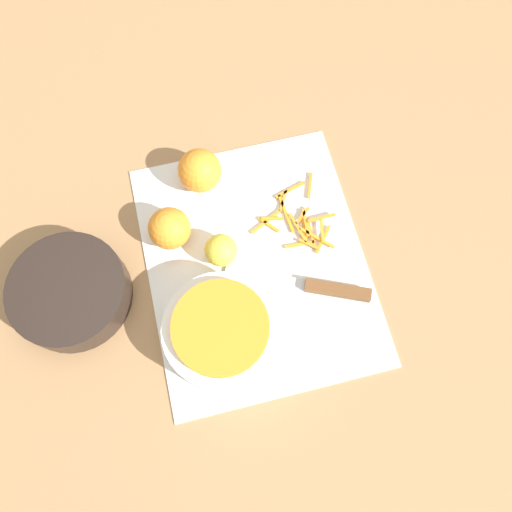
% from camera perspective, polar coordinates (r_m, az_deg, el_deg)
% --- Properties ---
extents(ground_plane, '(4.00, 4.00, 0.00)m').
position_cam_1_polar(ground_plane, '(0.84, 0.00, -0.82)').
color(ground_plane, '#9E754C').
extents(cutting_board, '(0.44, 0.36, 0.01)m').
position_cam_1_polar(cutting_board, '(0.84, 0.00, -0.76)').
color(cutting_board, silver).
rests_on(cutting_board, ground_plane).
extents(bowl_speckled, '(0.18, 0.18, 0.08)m').
position_cam_1_polar(bowl_speckled, '(0.77, -3.94, -8.61)').
color(bowl_speckled, silver).
rests_on(bowl_speckled, cutting_board).
extents(bowl_dark, '(0.19, 0.19, 0.06)m').
position_cam_1_polar(bowl_dark, '(0.85, -20.44, -3.89)').
color(bowl_dark, black).
rests_on(bowl_dark, ground_plane).
extents(knife, '(0.12, 0.23, 0.02)m').
position_cam_1_polar(knife, '(0.82, 7.61, -3.63)').
color(knife, brown).
rests_on(knife, cutting_board).
extents(orange_left, '(0.08, 0.08, 0.08)m').
position_cam_1_polar(orange_left, '(0.87, -6.46, 9.67)').
color(orange_left, orange).
rests_on(orange_left, cutting_board).
extents(orange_right, '(0.07, 0.07, 0.07)m').
position_cam_1_polar(orange_right, '(0.83, -9.86, 3.13)').
color(orange_right, orange).
rests_on(orange_right, cutting_board).
extents(lemon, '(0.05, 0.05, 0.05)m').
position_cam_1_polar(lemon, '(0.82, -4.05, 0.67)').
color(lemon, gold).
rests_on(lemon, cutting_board).
extents(peel_pile, '(0.15, 0.15, 0.01)m').
position_cam_1_polar(peel_pile, '(0.86, 4.97, 3.92)').
color(peel_pile, orange).
rests_on(peel_pile, cutting_board).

